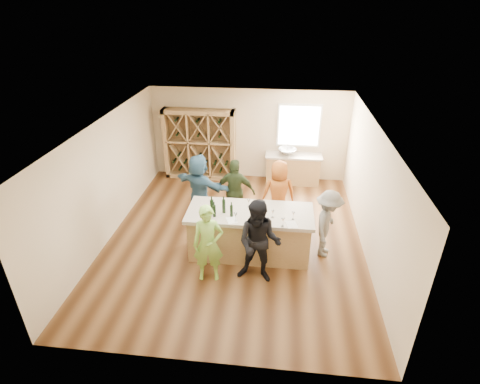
# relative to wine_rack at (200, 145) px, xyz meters

# --- Properties ---
(floor) EXTENTS (6.00, 7.00, 0.10)m
(floor) POSITION_rel_wine_rack_xyz_m (1.50, -3.27, -1.15)
(floor) COLOR brown
(floor) RESTS_ON ground
(ceiling) EXTENTS (6.00, 7.00, 0.10)m
(ceiling) POSITION_rel_wine_rack_xyz_m (1.50, -3.27, 1.75)
(ceiling) COLOR white
(ceiling) RESTS_ON ground
(wall_back) EXTENTS (6.00, 0.10, 2.80)m
(wall_back) POSITION_rel_wine_rack_xyz_m (1.50, 0.28, 0.30)
(wall_back) COLOR beige
(wall_back) RESTS_ON ground
(wall_front) EXTENTS (6.00, 0.10, 2.80)m
(wall_front) POSITION_rel_wine_rack_xyz_m (1.50, -6.82, 0.30)
(wall_front) COLOR beige
(wall_front) RESTS_ON ground
(wall_left) EXTENTS (0.10, 7.00, 2.80)m
(wall_left) POSITION_rel_wine_rack_xyz_m (-1.55, -3.27, 0.30)
(wall_left) COLOR beige
(wall_left) RESTS_ON ground
(wall_right) EXTENTS (0.10, 7.00, 2.80)m
(wall_right) POSITION_rel_wine_rack_xyz_m (4.55, -3.27, 0.30)
(wall_right) COLOR beige
(wall_right) RESTS_ON ground
(window_frame) EXTENTS (1.30, 0.06, 1.30)m
(window_frame) POSITION_rel_wine_rack_xyz_m (3.00, 0.20, 0.65)
(window_frame) COLOR white
(window_frame) RESTS_ON wall_back
(window_pane) EXTENTS (1.18, 0.01, 1.18)m
(window_pane) POSITION_rel_wine_rack_xyz_m (3.00, 0.17, 0.65)
(window_pane) COLOR white
(window_pane) RESTS_ON wall_back
(wine_rack) EXTENTS (2.20, 0.45, 2.20)m
(wine_rack) POSITION_rel_wine_rack_xyz_m (0.00, 0.00, 0.00)
(wine_rack) COLOR #9F7C4C
(wine_rack) RESTS_ON floor
(back_counter_base) EXTENTS (1.60, 0.58, 0.86)m
(back_counter_base) POSITION_rel_wine_rack_xyz_m (2.90, -0.07, -0.67)
(back_counter_base) COLOR #9F7C4C
(back_counter_base) RESTS_ON floor
(back_counter_top) EXTENTS (1.70, 0.62, 0.06)m
(back_counter_top) POSITION_rel_wine_rack_xyz_m (2.90, -0.07, -0.21)
(back_counter_top) COLOR #AEA08E
(back_counter_top) RESTS_ON back_counter_base
(sink) EXTENTS (0.54, 0.54, 0.19)m
(sink) POSITION_rel_wine_rack_xyz_m (2.70, -0.07, -0.09)
(sink) COLOR silver
(sink) RESTS_ON back_counter_top
(faucet) EXTENTS (0.02, 0.02, 0.30)m
(faucet) POSITION_rel_wine_rack_xyz_m (2.70, 0.11, -0.03)
(faucet) COLOR silver
(faucet) RESTS_ON back_counter_top
(tasting_counter_base) EXTENTS (2.60, 1.00, 1.00)m
(tasting_counter_base) POSITION_rel_wine_rack_xyz_m (1.90, -3.81, -0.60)
(tasting_counter_base) COLOR #9F7C4C
(tasting_counter_base) RESTS_ON floor
(tasting_counter_top) EXTENTS (2.72, 1.12, 0.08)m
(tasting_counter_top) POSITION_rel_wine_rack_xyz_m (1.90, -3.81, -0.06)
(tasting_counter_top) COLOR #AEA08E
(tasting_counter_top) RESTS_ON tasting_counter_base
(wine_bottle_a) EXTENTS (0.08, 0.08, 0.32)m
(wine_bottle_a) POSITION_rel_wine_rack_xyz_m (1.10, -3.97, 0.14)
(wine_bottle_a) COLOR black
(wine_bottle_a) RESTS_ON tasting_counter_top
(wine_bottle_b) EXTENTS (0.07, 0.07, 0.27)m
(wine_bottle_b) POSITION_rel_wine_rack_xyz_m (1.18, -4.09, 0.11)
(wine_bottle_b) COLOR black
(wine_bottle_b) RESTS_ON tasting_counter_top
(wine_bottle_c) EXTENTS (0.09, 0.09, 0.31)m
(wine_bottle_c) POSITION_rel_wine_rack_xyz_m (1.35, -3.91, 0.13)
(wine_bottle_c) COLOR black
(wine_bottle_c) RESTS_ON tasting_counter_top
(wine_bottle_d) EXTENTS (0.08, 0.08, 0.27)m
(wine_bottle_d) POSITION_rel_wine_rack_xyz_m (1.53, -4.05, 0.11)
(wine_bottle_d) COLOR black
(wine_bottle_d) RESTS_ON tasting_counter_top
(wine_glass_a) EXTENTS (0.09, 0.09, 0.20)m
(wine_glass_a) POSITION_rel_wine_rack_xyz_m (1.64, -4.21, 0.08)
(wine_glass_a) COLOR white
(wine_glass_a) RESTS_ON tasting_counter_top
(wine_glass_b) EXTENTS (0.08, 0.08, 0.17)m
(wine_glass_b) POSITION_rel_wine_rack_xyz_m (2.04, -4.22, 0.07)
(wine_glass_b) COLOR white
(wine_glass_b) RESTS_ON tasting_counter_top
(wine_glass_c) EXTENTS (0.09, 0.09, 0.19)m
(wine_glass_c) POSITION_rel_wine_rack_xyz_m (2.60, -4.31, 0.07)
(wine_glass_c) COLOR white
(wine_glass_c) RESTS_ON tasting_counter_top
(wine_glass_d) EXTENTS (0.08, 0.08, 0.17)m
(wine_glass_d) POSITION_rel_wine_rack_xyz_m (2.39, -3.99, 0.06)
(wine_glass_d) COLOR white
(wine_glass_d) RESTS_ON tasting_counter_top
(wine_glass_e) EXTENTS (0.07, 0.07, 0.17)m
(wine_glass_e) POSITION_rel_wine_rack_xyz_m (2.82, -4.02, 0.06)
(wine_glass_e) COLOR white
(wine_glass_e) RESTS_ON tasting_counter_top
(tasting_menu_a) EXTENTS (0.28, 0.32, 0.00)m
(tasting_menu_a) POSITION_rel_wine_rack_xyz_m (1.55, -4.19, -0.02)
(tasting_menu_a) COLOR white
(tasting_menu_a) RESTS_ON tasting_counter_top
(tasting_menu_b) EXTENTS (0.28, 0.33, 0.00)m
(tasting_menu_b) POSITION_rel_wine_rack_xyz_m (2.11, -4.16, -0.02)
(tasting_menu_b) COLOR white
(tasting_menu_b) RESTS_ON tasting_counter_top
(tasting_menu_c) EXTENTS (0.27, 0.32, 0.00)m
(tasting_menu_c) POSITION_rel_wine_rack_xyz_m (2.79, -4.22, -0.02)
(tasting_menu_c) COLOR white
(tasting_menu_c) RESTS_ON tasting_counter_top
(person_near_left) EXTENTS (0.67, 0.54, 1.68)m
(person_near_left) POSITION_rel_wine_rack_xyz_m (1.15, -4.75, -0.26)
(person_near_left) COLOR #8CC64C
(person_near_left) RESTS_ON floor
(person_near_right) EXTENTS (0.94, 0.59, 1.82)m
(person_near_right) POSITION_rel_wine_rack_xyz_m (2.16, -4.69, -0.19)
(person_near_right) COLOR black
(person_near_right) RESTS_ON floor
(person_server) EXTENTS (0.74, 1.12, 1.59)m
(person_server) POSITION_rel_wine_rack_xyz_m (3.59, -3.67, -0.31)
(person_server) COLOR slate
(person_server) RESTS_ON floor
(person_far_mid) EXTENTS (1.04, 0.60, 1.70)m
(person_far_mid) POSITION_rel_wine_rack_xyz_m (1.42, -2.49, -0.25)
(person_far_mid) COLOR #263319
(person_far_mid) RESTS_ON floor
(person_far_right) EXTENTS (0.92, 0.69, 1.71)m
(person_far_right) POSITION_rel_wine_rack_xyz_m (2.50, -2.48, -0.25)
(person_far_right) COLOR #994C19
(person_far_right) RESTS_ON floor
(person_far_left) EXTENTS (1.72, 1.22, 1.75)m
(person_far_left) POSITION_rel_wine_rack_xyz_m (0.48, -2.40, -0.22)
(person_far_left) COLOR #335972
(person_far_left) RESTS_ON floor
(wine_glass_f) EXTENTS (0.07, 0.07, 0.18)m
(wine_glass_f) POSITION_rel_wine_rack_xyz_m (1.85, -3.61, 0.07)
(wine_glass_f) COLOR white
(wine_glass_f) RESTS_ON tasting_counter_top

